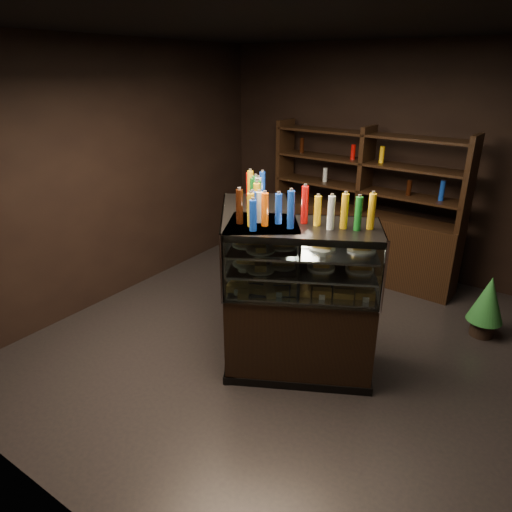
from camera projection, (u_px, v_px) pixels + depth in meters
The scene contains 7 objects.
ground at pixel (298, 346), 4.72m from camera, with size 5.00×5.00×0.00m, color black.
room_shell at pixel (306, 157), 3.98m from camera, with size 5.02×5.02×3.01m.
display_case at pixel (278, 313), 4.38m from camera, with size 1.95×1.47×1.45m.
food_display at pixel (279, 256), 4.14m from camera, with size 1.58×1.08×0.45m.
bottles_top at pixel (280, 202), 3.96m from camera, with size 1.41×0.94×0.30m.
potted_conifer at pixel (488, 298), 4.75m from camera, with size 0.36×0.36×0.77m.
back_shelving at pixel (360, 232), 6.17m from camera, with size 2.60×0.60×2.00m.
Camera 1 is at (1.88, -3.57, 2.66)m, focal length 32.00 mm.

